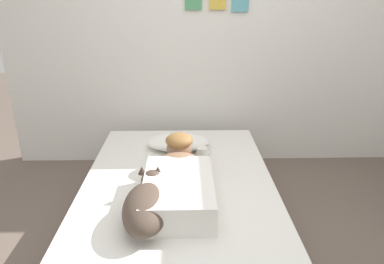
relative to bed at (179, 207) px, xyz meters
name	(u,v)px	position (x,y,z in m)	size (l,w,h in m)	color
back_wall	(216,36)	(0.34, 1.23, 1.05)	(3.99, 0.12, 2.50)	silver
bed	(179,207)	(0.00, 0.00, 0.00)	(1.36, 2.00, 0.41)	#726051
pillow	(178,142)	(-0.01, 0.56, 0.26)	(0.52, 0.32, 0.11)	white
person_lying	(179,179)	(0.00, -0.15, 0.31)	(0.43, 0.92, 0.27)	white
dog	(147,204)	(-0.17, -0.43, 0.31)	(0.26, 0.57, 0.21)	#4C3D33
coffee_cup	(202,152)	(0.18, 0.40, 0.24)	(0.12, 0.09, 0.07)	white
cell_phone	(207,220)	(0.17, -0.45, 0.21)	(0.07, 0.14, 0.01)	black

